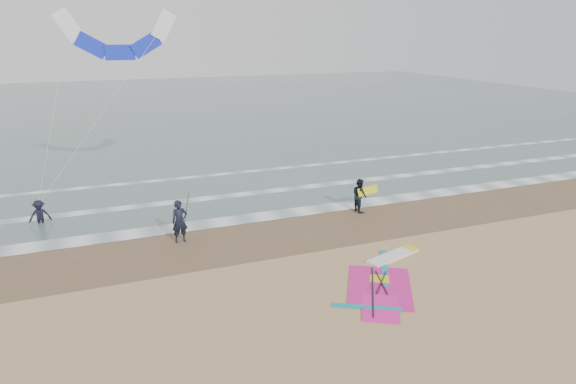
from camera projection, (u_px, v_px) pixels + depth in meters
name	position (u px, v px, depth m)	size (l,w,h in m)	color
ground	(343.00, 293.00, 17.59)	(120.00, 120.00, 0.00)	tan
sea_water	(154.00, 108.00, 60.19)	(120.00, 80.00, 0.02)	#47605E
wet_sand_band	(281.00, 233.00, 22.91)	(120.00, 5.00, 0.01)	brown
foam_waterline	(251.00, 203.00, 26.85)	(120.00, 9.15, 0.02)	white
windsurf_rig	(385.00, 278.00, 18.63)	(5.31, 5.02, 0.13)	white
person_standing	(180.00, 221.00, 21.65)	(0.67, 0.44, 1.85)	black
person_walking	(360.00, 195.00, 25.40)	(0.82, 0.64, 1.68)	black
person_wading	(39.00, 209.00, 23.73)	(0.98, 0.56, 1.51)	black
held_pole	(186.00, 211.00, 21.63)	(0.17, 0.86, 1.82)	black
carried_kiteboard	(368.00, 191.00, 25.38)	(1.30, 0.51, 0.39)	yellow
surf_kite	(118.00, 39.00, 25.99)	(7.50, 3.42, 8.78)	white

